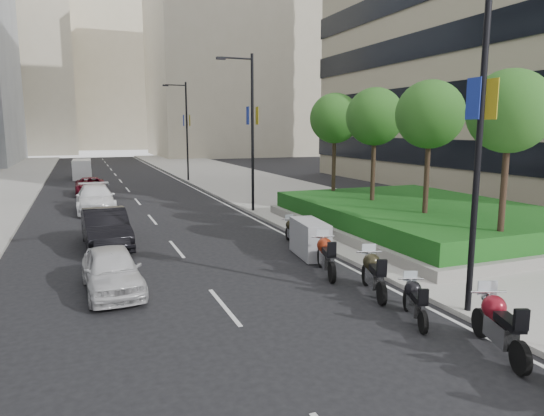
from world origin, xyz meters
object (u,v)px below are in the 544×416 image
motorcycle_2 (415,301)px  car_b (106,229)px  car_c (95,198)px  lamp_post_2 (185,126)px  car_a (112,270)px  car_d (91,186)px  motorcycle_5 (310,239)px  lamp_post_0 (476,121)px  lamp_post_1 (250,125)px  delivery_van (82,170)px  motorcycle_6 (292,231)px  motorcycle_4 (326,256)px  motorcycle_1 (499,324)px  motorcycle_3 (373,273)px

motorcycle_2 → car_b: bearing=54.2°
car_c → lamp_post_2: bearing=59.1°
car_a → car_d: 23.45m
lamp_post_2 → car_a: lamp_post_2 is taller
motorcycle_5 → car_b: (-7.20, 4.44, 0.10)m
lamp_post_0 → lamp_post_1: 17.00m
motorcycle_2 → car_a: car_a is taller
lamp_post_1 → delivery_van: 26.63m
delivery_van → car_b: bearing=-87.2°
lamp_post_0 → motorcycle_6: (-0.86, 9.12, -4.53)m
lamp_post_0 → motorcycle_4: 6.61m
motorcycle_2 → car_b: (-6.90, 11.14, 0.26)m
car_b → motorcycle_1: bearing=-63.5°
lamp_post_0 → car_b: lamp_post_0 is taller
car_b → motorcycle_2: bearing=-61.0°
motorcycle_4 → car_c: 17.70m
lamp_post_1 → car_c: size_ratio=1.70×
motorcycle_3 → lamp_post_0: bearing=-134.6°
lamp_post_0 → motorcycle_3: size_ratio=3.91×
delivery_van → lamp_post_1: bearing=-68.6°
lamp_post_1 → motorcycle_2: bearing=-94.7°
motorcycle_4 → car_d: (-6.88, 24.23, -0.00)m
lamp_post_2 → motorcycle_5: bearing=-92.2°
lamp_post_0 → motorcycle_2: 4.74m
car_d → car_a: bearing=-90.0°
motorcycle_2 → motorcycle_4: 4.44m
car_d → lamp_post_1: bearing=-54.6°
lamp_post_1 → car_a: bearing=-126.1°
car_c → motorcycle_3: bearing=-69.0°
motorcycle_3 → lamp_post_1: bearing=13.2°
lamp_post_1 → car_c: (-8.38, 4.00, -4.30)m
motorcycle_1 → motorcycle_3: 4.31m
motorcycle_3 → car_d: (-7.25, 26.53, 0.01)m
motorcycle_6 → motorcycle_4: bearing=179.8°
motorcycle_2 → delivery_van: size_ratio=0.43×
motorcycle_1 → car_d: 31.75m
car_b → delivery_van: (-0.65, 30.37, 0.07)m
motorcycle_1 → motorcycle_5: 8.86m
car_a → motorcycle_2: bearing=-39.5°
motorcycle_5 → delivery_van: 35.68m
lamp_post_0 → delivery_van: 42.88m
car_d → car_c: bearing=-89.4°
car_b → motorcycle_6: bearing=-19.6°
motorcycle_2 → car_a: (-7.04, 5.21, 0.15)m
car_a → motorcycle_1: bearing=-47.1°
car_c → car_a: bearing=-90.2°
motorcycle_1 → motorcycle_6: 11.05m
car_b → delivery_van: bearing=88.4°
motorcycle_3 → car_c: size_ratio=0.43×
motorcycle_2 → lamp_post_0: bearing=-76.8°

